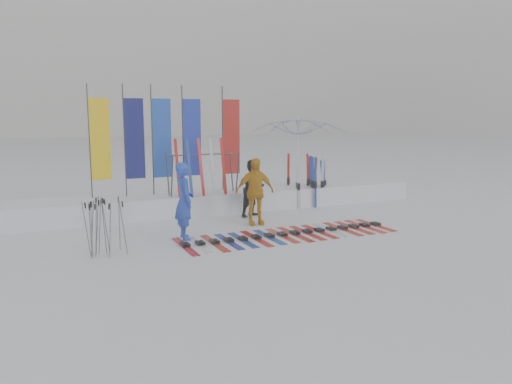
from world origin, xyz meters
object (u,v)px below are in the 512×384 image
person_black (254,188)px  ski_row (289,234)px  tent_canopy (298,158)px  ski_rack (203,168)px  person_yellow (255,191)px  person_blue (184,201)px

person_black → ski_row: (-0.16, -2.46, -0.79)m
person_black → tent_canopy: (2.49, 1.87, 0.64)m
tent_canopy → ski_row: 5.28m
person_black → ski_rack: 1.64m
tent_canopy → person_yellow: bearing=-135.4°
person_yellow → ski_rack: ski_rack is taller
ski_row → ski_rack: ski_rack is taller
person_blue → ski_row: (2.42, -0.72, -0.88)m
person_black → ski_row: size_ratio=0.30×
tent_canopy → ski_row: size_ratio=0.60×
person_black → tent_canopy: tent_canopy is taller
person_blue → tent_canopy: (5.08, 3.61, 0.54)m
person_black → ski_rack: size_ratio=0.81×
person_blue → person_black: bearing=-53.3°
person_blue → ski_row: bearing=-103.9°
ski_row → ski_rack: 3.80m
person_yellow → tent_canopy: (2.91, 2.86, 0.56)m
person_yellow → ski_row: (0.25, -1.46, -0.87)m
person_blue → person_black: person_blue is taller
person_blue → tent_canopy: bearing=-51.9°
person_blue → ski_rack: (1.36, 2.66, 0.46)m
person_blue → ski_row: person_blue is taller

